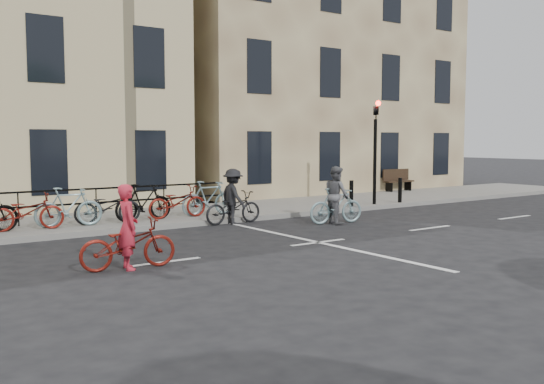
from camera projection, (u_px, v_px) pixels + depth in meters
ground at (318, 243)px, 14.39m from camera, size 120.00×120.00×0.00m
sidewalk at (71, 224)px, 16.95m from camera, size 46.00×4.00×0.15m
building_east at (291, 63)px, 29.60m from camera, size 14.00×10.00×12.00m
traffic_light at (375, 139)px, 21.28m from camera, size 0.18×0.30×3.90m
bollard_east at (351, 194)px, 20.67m from camera, size 0.14×0.14×0.90m
bollard_west at (400, 190)px, 22.06m from camera, size 0.14×0.14×0.90m
bench at (397, 179)px, 26.96m from camera, size 1.60×0.41×0.97m
parked_bikes at (86, 207)px, 16.20m from camera, size 9.35×1.23×1.05m
cyclist_pink at (128, 240)px, 11.40m from camera, size 1.88×0.87×1.61m
cyclist_grey at (336, 200)px, 17.57m from camera, size 1.80×0.91×1.68m
cyclist_dark at (233, 202)px, 17.53m from camera, size 1.80×1.04×1.60m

